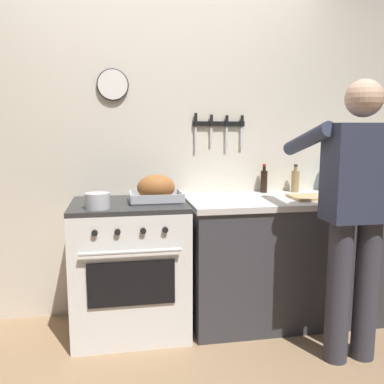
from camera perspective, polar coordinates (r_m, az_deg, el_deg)
name	(u,v)px	position (r m, az deg, el deg)	size (l,w,h in m)	color
wall_back	(156,140)	(3.13, -5.03, 7.09)	(6.00, 0.13, 2.60)	beige
counter_block	(324,255)	(3.28, 17.64, -8.20)	(2.03, 0.65, 0.90)	#38383D
stove	(130,267)	(2.92, -8.51, -10.14)	(0.76, 0.67, 0.90)	white
person_cook	(355,204)	(2.59, 21.53, -1.59)	(0.51, 0.63, 1.66)	#383842
roasting_pan	(156,190)	(2.78, -4.96, 0.33)	(0.35, 0.26, 0.18)	#B7B7BC
saucepan	(97,201)	(2.62, -12.86, -1.18)	(0.16, 0.16, 0.10)	#B7B7BC
cutting_board	(316,197)	(3.05, 16.68, -0.66)	(0.36, 0.24, 0.02)	tan
bottle_dish_soap	(326,178)	(3.43, 17.91, 1.83)	(0.07, 0.07, 0.24)	#338CCC
bottle_soy_sauce	(264,181)	(3.23, 9.84, 1.53)	(0.05, 0.05, 0.22)	black
bottle_vinegar	(295,181)	(3.30, 13.98, 1.52)	(0.06, 0.06, 0.21)	#997F4C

